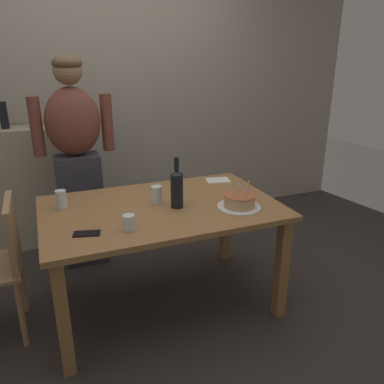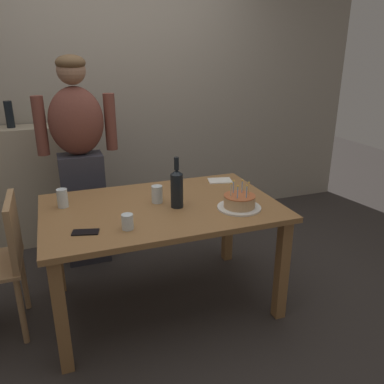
% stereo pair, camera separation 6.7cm
% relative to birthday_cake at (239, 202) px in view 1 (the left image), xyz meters
% --- Properties ---
extents(ground_plane, '(10.00, 10.00, 0.00)m').
position_rel_birthday_cake_xyz_m(ground_plane, '(-0.45, 0.22, -0.78)').
color(ground_plane, '#332D2B').
extents(back_wall, '(5.20, 0.10, 2.60)m').
position_rel_birthday_cake_xyz_m(back_wall, '(-0.45, 1.77, 0.52)').
color(back_wall, '#9E9384').
rests_on(back_wall, ground_plane).
extents(dining_table, '(1.50, 0.96, 0.74)m').
position_rel_birthday_cake_xyz_m(dining_table, '(-0.45, 0.22, -0.14)').
color(dining_table, olive).
rests_on(dining_table, ground_plane).
extents(birthday_cake, '(0.28, 0.28, 0.18)m').
position_rel_birthday_cake_xyz_m(birthday_cake, '(0.00, 0.00, 0.00)').
color(birthday_cake, white).
rests_on(birthday_cake, dining_table).
extents(water_glass_near, '(0.07, 0.07, 0.09)m').
position_rel_birthday_cake_xyz_m(water_glass_near, '(-0.72, -0.06, 0.00)').
color(water_glass_near, silver).
rests_on(water_glass_near, dining_table).
extents(water_glass_far, '(0.07, 0.07, 0.11)m').
position_rel_birthday_cake_xyz_m(water_glass_far, '(-0.46, 0.28, 0.02)').
color(water_glass_far, silver).
rests_on(water_glass_far, dining_table).
extents(water_glass_side, '(0.07, 0.07, 0.12)m').
position_rel_birthday_cake_xyz_m(water_glass_side, '(-1.05, 0.41, 0.02)').
color(water_glass_side, silver).
rests_on(water_glass_side, dining_table).
extents(wine_bottle, '(0.08, 0.08, 0.33)m').
position_rel_birthday_cake_xyz_m(wine_bottle, '(-0.36, 0.16, 0.09)').
color(wine_bottle, black).
rests_on(wine_bottle, dining_table).
extents(cell_phone, '(0.16, 0.11, 0.01)m').
position_rel_birthday_cake_xyz_m(cell_phone, '(-0.95, -0.03, -0.04)').
color(cell_phone, black).
rests_on(cell_phone, dining_table).
extents(napkin_stack, '(0.20, 0.17, 0.01)m').
position_rel_birthday_cake_xyz_m(napkin_stack, '(0.11, 0.55, -0.04)').
color(napkin_stack, white).
rests_on(napkin_stack, dining_table).
extents(person_man_bearded, '(0.61, 0.27, 1.66)m').
position_rel_birthday_cake_xyz_m(person_man_bearded, '(-0.88, 1.03, 0.09)').
color(person_man_bearded, '#33333D').
rests_on(person_man_bearded, ground_plane).
extents(shelf_cabinet, '(0.84, 0.30, 1.31)m').
position_rel_birthday_cake_xyz_m(shelf_cabinet, '(-1.38, 1.55, -0.24)').
color(shelf_cabinet, tan).
rests_on(shelf_cabinet, ground_plane).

